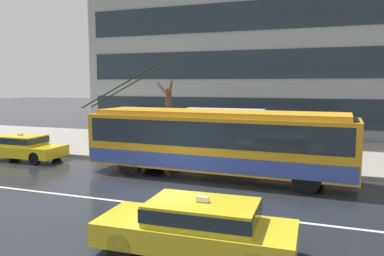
{
  "coord_description": "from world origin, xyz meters",
  "views": [
    {
      "loc": [
        5.36,
        -11.97,
        3.89
      ],
      "look_at": [
        -0.23,
        3.65,
        1.97
      ],
      "focal_mm": 35.45,
      "sensor_mm": 36.0,
      "label": 1
    }
  ],
  "objects_px": {
    "pedestrian_at_shelter": "(141,126)",
    "pedestrian_waiting_by_pole": "(238,126)",
    "taxi_oncoming_near": "(198,225)",
    "street_tree_bare": "(169,114)",
    "trolleybus": "(217,141)",
    "pedestrian_walking_past": "(173,141)",
    "bus_shelter": "(223,122)",
    "taxi_queued_behind_bus": "(22,146)",
    "pedestrian_approaching_curb": "(180,122)"
  },
  "relations": [
    {
      "from": "pedestrian_at_shelter",
      "to": "pedestrian_waiting_by_pole",
      "type": "relative_size",
      "value": 1.05
    },
    {
      "from": "taxi_oncoming_near",
      "to": "street_tree_bare",
      "type": "height_order",
      "value": "street_tree_bare"
    },
    {
      "from": "trolleybus",
      "to": "pedestrian_waiting_by_pole",
      "type": "bearing_deg",
      "value": 90.35
    },
    {
      "from": "taxi_oncoming_near",
      "to": "pedestrian_waiting_by_pole",
      "type": "distance_m",
      "value": 11.52
    },
    {
      "from": "trolleybus",
      "to": "street_tree_bare",
      "type": "xyz_separation_m",
      "value": [
        -4.4,
        5.13,
        0.6
      ]
    },
    {
      "from": "trolleybus",
      "to": "pedestrian_walking_past",
      "type": "xyz_separation_m",
      "value": [
        -2.88,
        2.1,
        -0.44
      ]
    },
    {
      "from": "bus_shelter",
      "to": "pedestrian_walking_past",
      "type": "relative_size",
      "value": 2.42
    },
    {
      "from": "taxi_oncoming_near",
      "to": "pedestrian_waiting_by_pole",
      "type": "xyz_separation_m",
      "value": [
        -1.65,
        11.36,
        1.02
      ]
    },
    {
      "from": "bus_shelter",
      "to": "pedestrian_waiting_by_pole",
      "type": "xyz_separation_m",
      "value": [
        0.55,
        0.94,
        -0.31
      ]
    },
    {
      "from": "trolleybus",
      "to": "street_tree_bare",
      "type": "bearing_deg",
      "value": 130.65
    },
    {
      "from": "pedestrian_walking_past",
      "to": "bus_shelter",
      "type": "bearing_deg",
      "value": 24.6
    },
    {
      "from": "trolleybus",
      "to": "pedestrian_walking_past",
      "type": "bearing_deg",
      "value": 143.93
    },
    {
      "from": "taxi_queued_behind_bus",
      "to": "pedestrian_at_shelter",
      "type": "height_order",
      "value": "pedestrian_at_shelter"
    },
    {
      "from": "trolleybus",
      "to": "street_tree_bare",
      "type": "height_order",
      "value": "trolleybus"
    },
    {
      "from": "trolleybus",
      "to": "pedestrian_at_shelter",
      "type": "distance_m",
      "value": 5.34
    },
    {
      "from": "taxi_oncoming_near",
      "to": "pedestrian_waiting_by_pole",
      "type": "height_order",
      "value": "pedestrian_waiting_by_pole"
    },
    {
      "from": "trolleybus",
      "to": "taxi_oncoming_near",
      "type": "height_order",
      "value": "trolleybus"
    },
    {
      "from": "pedestrian_at_shelter",
      "to": "street_tree_bare",
      "type": "xyz_separation_m",
      "value": [
        0.37,
        2.74,
        0.39
      ]
    },
    {
      "from": "taxi_queued_behind_bus",
      "to": "pedestrian_approaching_curb",
      "type": "bearing_deg",
      "value": 27.43
    },
    {
      "from": "pedestrian_approaching_curb",
      "to": "pedestrian_waiting_by_pole",
      "type": "xyz_separation_m",
      "value": [
        3.18,
        0.17,
        -0.11
      ]
    },
    {
      "from": "pedestrian_walking_past",
      "to": "pedestrian_at_shelter",
      "type": "bearing_deg",
      "value": 171.31
    },
    {
      "from": "taxi_queued_behind_bus",
      "to": "street_tree_bare",
      "type": "bearing_deg",
      "value": 39.32
    },
    {
      "from": "pedestrian_approaching_curb",
      "to": "pedestrian_waiting_by_pole",
      "type": "bearing_deg",
      "value": 3.1
    },
    {
      "from": "pedestrian_walking_past",
      "to": "taxi_queued_behind_bus",
      "type": "bearing_deg",
      "value": -165.55
    },
    {
      "from": "taxi_queued_behind_bus",
      "to": "pedestrian_walking_past",
      "type": "height_order",
      "value": "pedestrian_walking_past"
    },
    {
      "from": "pedestrian_approaching_curb",
      "to": "pedestrian_waiting_by_pole",
      "type": "relative_size",
      "value": 1.07
    },
    {
      "from": "pedestrian_walking_past",
      "to": "street_tree_bare",
      "type": "xyz_separation_m",
      "value": [
        -1.52,
        3.03,
        1.04
      ]
    },
    {
      "from": "pedestrian_at_shelter",
      "to": "pedestrian_walking_past",
      "type": "xyz_separation_m",
      "value": [
        1.89,
        -0.29,
        -0.65
      ]
    },
    {
      "from": "trolleybus",
      "to": "taxi_queued_behind_bus",
      "type": "bearing_deg",
      "value": 179.24
    },
    {
      "from": "pedestrian_walking_past",
      "to": "pedestrian_waiting_by_pole",
      "type": "distance_m",
      "value": 3.54
    },
    {
      "from": "taxi_oncoming_near",
      "to": "trolleybus",
      "type": "bearing_deg",
      "value": 102.63
    },
    {
      "from": "trolleybus",
      "to": "pedestrian_approaching_curb",
      "type": "bearing_deg",
      "value": 129.23
    },
    {
      "from": "pedestrian_at_shelter",
      "to": "pedestrian_approaching_curb",
      "type": "bearing_deg",
      "value": 44.34
    },
    {
      "from": "pedestrian_at_shelter",
      "to": "pedestrian_walking_past",
      "type": "height_order",
      "value": "pedestrian_at_shelter"
    },
    {
      "from": "trolleybus",
      "to": "bus_shelter",
      "type": "distance_m",
      "value": 3.25
    },
    {
      "from": "taxi_queued_behind_bus",
      "to": "pedestrian_waiting_by_pole",
      "type": "bearing_deg",
      "value": 20.7
    },
    {
      "from": "trolleybus",
      "to": "pedestrian_at_shelter",
      "type": "relative_size",
      "value": 6.02
    },
    {
      "from": "pedestrian_waiting_by_pole",
      "to": "street_tree_bare",
      "type": "xyz_separation_m",
      "value": [
        -4.38,
        1.03,
        0.43
      ]
    },
    {
      "from": "taxi_queued_behind_bus",
      "to": "street_tree_bare",
      "type": "xyz_separation_m",
      "value": [
        6.09,
        4.99,
        1.45
      ]
    },
    {
      "from": "trolleybus",
      "to": "pedestrian_approaching_curb",
      "type": "relative_size",
      "value": 5.86
    },
    {
      "from": "taxi_queued_behind_bus",
      "to": "pedestrian_waiting_by_pole",
      "type": "height_order",
      "value": "pedestrian_waiting_by_pole"
    },
    {
      "from": "taxi_queued_behind_bus",
      "to": "street_tree_bare",
      "type": "distance_m",
      "value": 8.01
    },
    {
      "from": "bus_shelter",
      "to": "pedestrian_walking_past",
      "type": "height_order",
      "value": "bus_shelter"
    },
    {
      "from": "trolleybus",
      "to": "pedestrian_at_shelter",
      "type": "xyz_separation_m",
      "value": [
        -4.78,
        2.39,
        0.21
      ]
    },
    {
      "from": "bus_shelter",
      "to": "street_tree_bare",
      "type": "relative_size",
      "value": 0.99
    },
    {
      "from": "taxi_oncoming_near",
      "to": "pedestrian_walking_past",
      "type": "xyz_separation_m",
      "value": [
        -4.51,
        9.36,
        0.41
      ]
    },
    {
      "from": "taxi_oncoming_near",
      "to": "pedestrian_at_shelter",
      "type": "distance_m",
      "value": 11.63
    },
    {
      "from": "pedestrian_at_shelter",
      "to": "trolleybus",
      "type": "bearing_deg",
      "value": -26.59
    },
    {
      "from": "taxi_queued_behind_bus",
      "to": "pedestrian_walking_past",
      "type": "relative_size",
      "value": 2.63
    },
    {
      "from": "taxi_queued_behind_bus",
      "to": "pedestrian_waiting_by_pole",
      "type": "distance_m",
      "value": 11.24
    }
  ]
}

